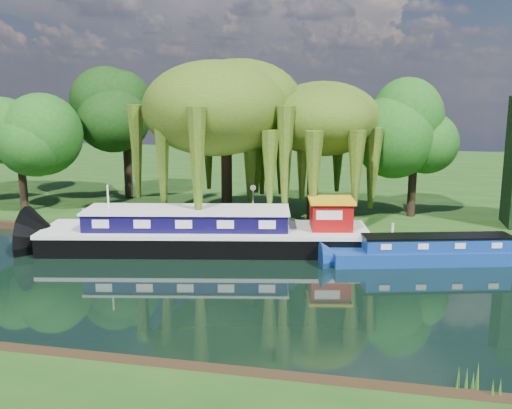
# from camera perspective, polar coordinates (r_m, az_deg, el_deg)

# --- Properties ---
(ground) EXTENTS (120.00, 120.00, 0.00)m
(ground) POSITION_cam_1_polar(r_m,az_deg,el_deg) (26.48, -6.26, -8.10)
(ground) COLOR black
(far_bank) EXTENTS (120.00, 52.00, 0.45)m
(far_bank) POSITION_cam_1_polar(r_m,az_deg,el_deg) (58.85, 4.11, 2.96)
(far_bank) COLOR #183C10
(far_bank) RESTS_ON ground
(dutch_barge) EXTENTS (18.50, 7.43, 3.81)m
(dutch_barge) POSITION_cam_1_polar(r_m,az_deg,el_deg) (32.03, -4.80, -2.86)
(dutch_barge) COLOR black
(dutch_barge) RESTS_ON ground
(narrowboat) EXTENTS (10.92, 4.51, 1.58)m
(narrowboat) POSITION_cam_1_polar(r_m,az_deg,el_deg) (31.01, 17.58, -4.58)
(narrowboat) COLOR navy
(narrowboat) RESTS_ON ground
(red_dinghy) EXTENTS (3.15, 2.28, 0.64)m
(red_dinghy) POSITION_cam_1_polar(r_m,az_deg,el_deg) (33.59, -14.23, -4.17)
(red_dinghy) COLOR maroon
(red_dinghy) RESTS_ON ground
(willow_left) EXTENTS (8.18, 8.18, 9.80)m
(willow_left) POSITION_cam_1_polar(r_m,az_deg,el_deg) (36.60, -3.02, 9.43)
(willow_left) COLOR black
(willow_left) RESTS_ON far_bank
(willow_right) EXTENTS (6.60, 6.60, 8.04)m
(willow_right) POSITION_cam_1_polar(r_m,az_deg,el_deg) (36.44, 5.78, 7.41)
(willow_right) COLOR black
(willow_right) RESTS_ON far_bank
(tree_far_left) EXTENTS (4.89, 4.89, 7.87)m
(tree_far_left) POSITION_cam_1_polar(r_m,az_deg,el_deg) (42.48, -22.63, 6.51)
(tree_far_left) COLOR black
(tree_far_left) RESTS_ON far_bank
(tree_far_mid) EXTENTS (5.64, 5.64, 9.23)m
(tree_far_mid) POSITION_cam_1_polar(r_m,az_deg,el_deg) (45.55, -12.90, 8.58)
(tree_far_mid) COLOR black
(tree_far_mid) RESTS_ON far_bank
(tree_far_right) EXTENTS (4.80, 4.80, 7.86)m
(tree_far_right) POSITION_cam_1_polar(r_m,az_deg,el_deg) (39.15, 15.60, 6.65)
(tree_far_right) COLOR black
(tree_far_right) RESTS_ON far_bank
(lamppost) EXTENTS (0.36, 0.36, 2.56)m
(lamppost) POSITION_cam_1_polar(r_m,az_deg,el_deg) (35.56, -0.30, 1.04)
(lamppost) COLOR silver
(lamppost) RESTS_ON far_bank
(mooring_posts) EXTENTS (19.16, 0.16, 1.00)m
(mooring_posts) POSITION_cam_1_polar(r_m,az_deg,el_deg) (34.09, -2.69, -1.95)
(mooring_posts) COLOR silver
(mooring_posts) RESTS_ON far_bank
(reeds_near) EXTENTS (33.70, 1.50, 1.10)m
(reeds_near) POSITION_cam_1_polar(r_m,az_deg,el_deg) (18.12, 7.55, -15.79)
(reeds_near) COLOR #255316
(reeds_near) RESTS_ON ground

